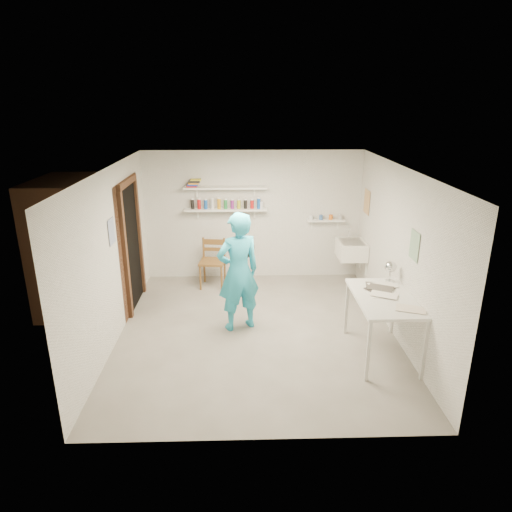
{
  "coord_description": "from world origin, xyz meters",
  "views": [
    {
      "loc": [
        -0.19,
        -6.0,
        3.28
      ],
      "look_at": [
        0.0,
        0.4,
        1.05
      ],
      "focal_mm": 32.0,
      "sensor_mm": 36.0,
      "label": 1
    }
  ],
  "objects_px": {
    "work_table": "(382,326)",
    "wall_clock": "(244,248)",
    "wooden_chair": "(212,262)",
    "man": "(238,272)",
    "desk_lamp": "(391,267)",
    "belfast_sink": "(351,250)"
  },
  "relations": [
    {
      "from": "belfast_sink",
      "to": "desk_lamp",
      "type": "relative_size",
      "value": 3.77
    },
    {
      "from": "work_table",
      "to": "man",
      "type": "bearing_deg",
      "value": 156.67
    },
    {
      "from": "wall_clock",
      "to": "wooden_chair",
      "type": "bearing_deg",
      "value": 89.09
    },
    {
      "from": "belfast_sink",
      "to": "wall_clock",
      "type": "relative_size",
      "value": 1.87
    },
    {
      "from": "work_table",
      "to": "desk_lamp",
      "type": "relative_size",
      "value": 8.0
    },
    {
      "from": "man",
      "to": "wall_clock",
      "type": "relative_size",
      "value": 5.56
    },
    {
      "from": "wooden_chair",
      "to": "work_table",
      "type": "bearing_deg",
      "value": -38.2
    },
    {
      "from": "work_table",
      "to": "wooden_chair",
      "type": "bearing_deg",
      "value": 134.7
    },
    {
      "from": "man",
      "to": "desk_lamp",
      "type": "bearing_deg",
      "value": 148.34
    },
    {
      "from": "wall_clock",
      "to": "work_table",
      "type": "distance_m",
      "value": 2.22
    },
    {
      "from": "man",
      "to": "wall_clock",
      "type": "height_order",
      "value": "man"
    },
    {
      "from": "desk_lamp",
      "to": "man",
      "type": "bearing_deg",
      "value": 171.61
    },
    {
      "from": "man",
      "to": "wooden_chair",
      "type": "bearing_deg",
      "value": -96.33
    },
    {
      "from": "belfast_sink",
      "to": "wall_clock",
      "type": "bearing_deg",
      "value": -145.11
    },
    {
      "from": "man",
      "to": "wooden_chair",
      "type": "height_order",
      "value": "man"
    },
    {
      "from": "wooden_chair",
      "to": "desk_lamp",
      "type": "xyz_separation_m",
      "value": [
        2.6,
        -1.9,
        0.59
      ]
    },
    {
      "from": "work_table",
      "to": "wall_clock",
      "type": "bearing_deg",
      "value": 150.61
    },
    {
      "from": "wooden_chair",
      "to": "desk_lamp",
      "type": "distance_m",
      "value": 3.28
    },
    {
      "from": "wall_clock",
      "to": "work_table",
      "type": "xyz_separation_m",
      "value": [
        1.82,
        -1.02,
        -0.77
      ]
    },
    {
      "from": "wall_clock",
      "to": "wooden_chair",
      "type": "height_order",
      "value": "wall_clock"
    },
    {
      "from": "belfast_sink",
      "to": "work_table",
      "type": "distance_m",
      "value": 2.38
    },
    {
      "from": "man",
      "to": "wooden_chair",
      "type": "relative_size",
      "value": 1.87
    }
  ]
}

